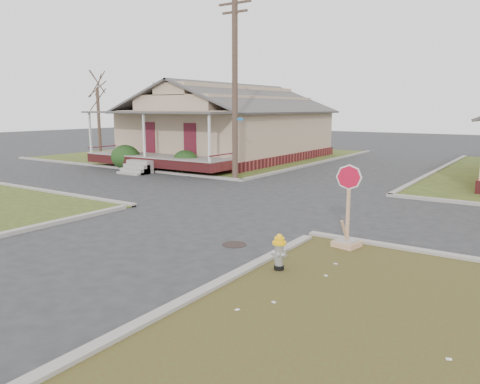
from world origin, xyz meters
The scene contains 11 objects.
ground centered at (0.00, 0.00, 0.00)m, with size 120.00×120.00×0.00m, color #272729.
verge_far_left centered at (-13.00, 18.00, 0.03)m, with size 19.00×19.00×0.05m, color #314017.
curbs centered at (0.00, 5.00, 0.00)m, with size 80.00×40.00×0.12m, color gray, non-canonical shape.
manhole centered at (2.20, -0.50, 0.01)m, with size 0.64×0.64×0.01m, color black.
corner_house centered at (-10.00, 16.68, 2.28)m, with size 10.10×15.50×5.30m.
utility_pole centered at (-4.20, 8.90, 4.66)m, with size 1.80×0.28×9.00m.
tree_far_left centered at (-18.00, 12.00, 2.50)m, with size 0.22×0.22×4.90m, color #473329.
fire_hydrant centered at (4.17, -1.65, 0.49)m, with size 0.30×0.30×0.81m.
stop_sign centered at (4.77, 0.82, 0.51)m, with size 0.60×0.58×2.11m.
hedge_left centered at (-12.06, 8.90, 0.68)m, with size 1.65×1.35×1.26m, color #193915.
hedge_right centered at (-7.97, 9.55, 0.63)m, with size 1.52×1.24×1.16m, color #193915.
Camera 1 is at (8.89, -10.23, 3.52)m, focal length 35.00 mm.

